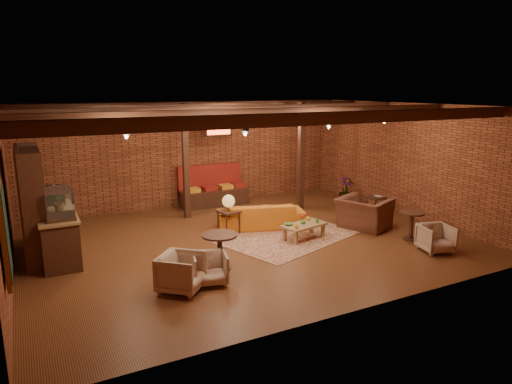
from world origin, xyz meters
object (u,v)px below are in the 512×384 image
side_table_lamp (229,204)px  round_table_right (412,221)px  armchair_a (181,271)px  round_table_left (220,246)px  armchair_b (210,267)px  coffee_table (304,226)px  plant_tall (347,164)px  armchair_far (436,237)px  armchair_right (364,208)px  sofa (261,215)px  side_table_book (376,198)px

side_table_lamp → round_table_right: size_ratio=1.45×
armchair_a → side_table_lamp: bearing=3.2°
round_table_left → round_table_right: round_table_left is taller
armchair_b → round_table_right: (5.26, 0.12, 0.14)m
side_table_lamp → round_table_left: side_table_lamp is taller
coffee_table → plant_tall: (3.12, 2.34, 0.92)m
coffee_table → armchair_far: size_ratio=1.77×
armchair_b → plant_tall: size_ratio=0.26×
round_table_left → armchair_b: (-0.42, -0.52, -0.19)m
round_table_right → armchair_right: bearing=107.4°
sofa → armchair_b: 3.67m
coffee_table → armchair_far: 3.01m
sofa → side_table_book: bearing=-168.7°
coffee_table → round_table_left: bearing=-162.0°
round_table_left → round_table_right: bearing=-4.7°
armchair_a → armchair_far: (5.71, -0.68, -0.04)m
round_table_left → plant_tall: plant_tall is taller
round_table_left → armchair_right: size_ratio=0.61×
armchair_b → sofa: bearing=61.3°
sofa → armchair_b: sofa is taller
plant_tall → side_table_lamp: bearing=-166.5°
round_table_left → side_table_book: (5.66, 1.79, -0.04)m
side_table_lamp → armchair_a: 3.41m
armchair_far → armchair_a: bearing=-172.4°
round_table_left → armchair_b: size_ratio=1.16×
armchair_right → armchair_far: armchair_right is taller
coffee_table → round_table_right: round_table_right is taller
coffee_table → round_table_right: size_ratio=1.73×
sofa → round_table_left: (-2.07, -2.16, 0.18)m
armchair_far → round_table_right: bearing=96.0°
armchair_b → armchair_a: bearing=-160.1°
armchair_b → round_table_right: round_table_right is taller
armchair_right → side_table_book: armchair_right is taller
round_table_right → armchair_a: bearing=-178.2°
side_table_book → round_table_left: bearing=-162.5°
sofa → plant_tall: size_ratio=0.89×
coffee_table → side_table_book: coffee_table is taller
armchair_b → armchair_right: armchair_right is taller
round_table_left → armchair_b: 0.70m
side_table_lamp → side_table_book: 4.57m
armchair_a → round_table_left: bearing=-18.1°
plant_tall → round_table_left: bearing=-150.8°
coffee_table → armchair_right: size_ratio=0.97×
armchair_b → coffee_table: bearing=38.7°
sofa → plant_tall: (3.59, 1.00, 0.93)m
round_table_left → armchair_b: bearing=-129.0°
round_table_left → coffee_table: bearing=18.0°
round_table_left → side_table_book: round_table_left is taller
armchair_b → round_table_right: 5.26m
armchair_a → armchair_b: size_ratio=1.18×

